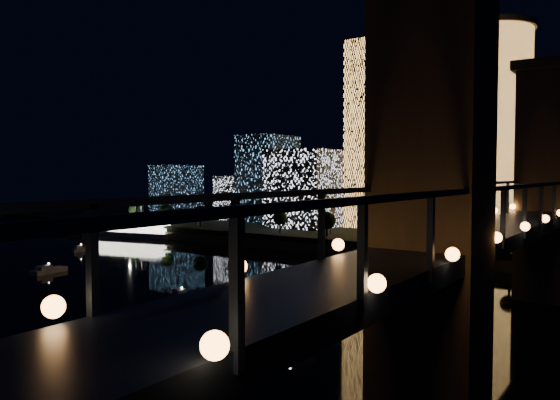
{
  "coord_description": "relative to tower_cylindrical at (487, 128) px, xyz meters",
  "views": [
    {
      "loc": [
        84.83,
        -75.95,
        26.59
      ],
      "look_at": [
        -6.86,
        55.0,
        18.98
      ],
      "focal_mm": 35.0,
      "sensor_mm": 36.0,
      "label": 1
    }
  ],
  "objects": [
    {
      "name": "tower_rectangular",
      "position": [
        -37.61,
        -14.36,
        -1.86
      ],
      "size": [
        23.61,
        23.61,
        75.11
      ],
      "primitive_type": "cube",
      "color": "#FFAD51",
      "rests_on": "far_bank"
    },
    {
      "name": "motorboats",
      "position": [
        -38.36,
        -135.89,
        -43.6
      ],
      "size": [
        129.24,
        82.14,
        2.78
      ],
      "color": "silver",
      "rests_on": "ground"
    },
    {
      "name": "ground",
      "position": [
        -28.61,
        -145.6,
        -44.42
      ],
      "size": [
        520.0,
        520.0,
        0.0
      ],
      "primitive_type": "plane",
      "color": "black",
      "rests_on": "ground"
    },
    {
      "name": "far_bank",
      "position": [
        -28.61,
        14.4,
        -41.92
      ],
      "size": [
        420.0,
        160.0,
        5.0
      ],
      "primitive_type": "cube",
      "color": "black",
      "rests_on": "ground"
    },
    {
      "name": "midrise_blocks",
      "position": [
        -95.49,
        -24.13,
        -23.53
      ],
      "size": [
        102.54,
        40.82,
        39.36
      ],
      "color": "white",
      "rests_on": "far_bank"
    },
    {
      "name": "esplanade_trees",
      "position": [
        -64.78,
        -57.6,
        -33.95
      ],
      "size": [
        165.39,
        6.41,
        8.71
      ],
      "color": "black",
      "rests_on": "far_bank"
    },
    {
      "name": "street_lamps",
      "position": [
        -62.61,
        -51.6,
        -35.4
      ],
      "size": [
        132.7,
        0.7,
        5.65
      ],
      "color": "black",
      "rests_on": "far_bank"
    },
    {
      "name": "tower_cylindrical",
      "position": [
        0.0,
        0.0,
        0.0
      ],
      "size": [
        34.0,
        34.0,
        78.59
      ],
      "color": "#FFAD51",
      "rests_on": "far_bank"
    },
    {
      "name": "riverboat",
      "position": [
        -132.02,
        -68.53,
        -40.8
      ],
      "size": [
        47.77,
        18.88,
        14.12
      ],
      "color": "silver",
      "rests_on": "ground"
    },
    {
      "name": "seawall",
      "position": [
        -28.61,
        -63.6,
        -42.92
      ],
      "size": [
        420.0,
        6.0,
        3.0
      ],
      "primitive_type": "cube",
      "color": "#6B5E4C",
      "rests_on": "ground"
    },
    {
      "name": "truss_bridge",
      "position": [
        36.39,
        -141.88,
        -28.17
      ],
      "size": [
        13.0,
        266.0,
        50.0
      ],
      "color": "#17254A",
      "rests_on": "ground"
    }
  ]
}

